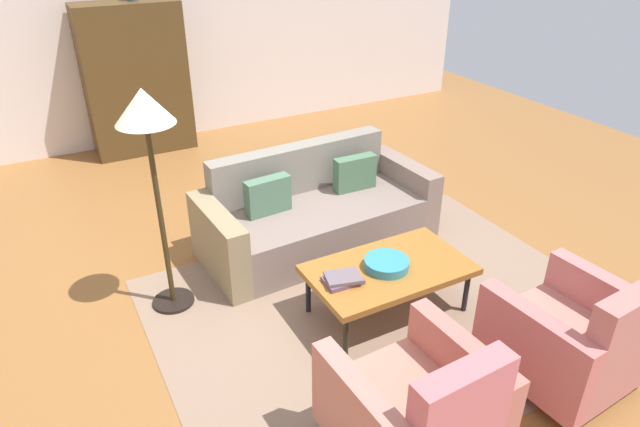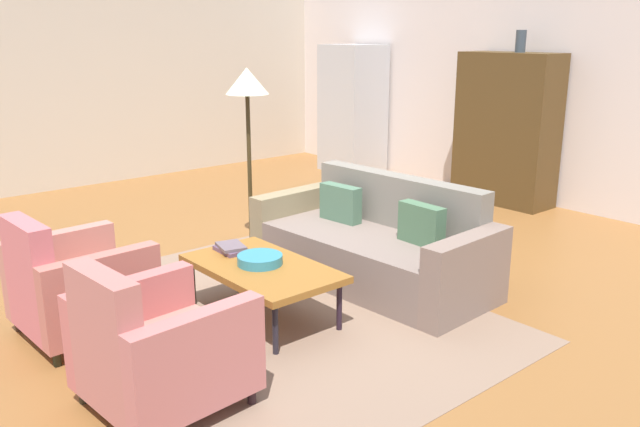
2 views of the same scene
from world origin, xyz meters
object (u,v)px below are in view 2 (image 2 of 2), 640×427
(couch, at_px, (377,247))
(armchair_right, at_px, (154,352))
(fruit_bowl, at_px, (260,260))
(vase_tall, at_px, (521,41))
(cabinet, at_px, (507,129))
(floor_lamp, at_px, (247,98))
(armchair_left, at_px, (72,289))
(book_stack, at_px, (231,248))
(coffee_table, at_px, (262,270))
(refrigerator, at_px, (353,109))

(couch, height_order, armchair_right, armchair_right)
(fruit_bowl, bearing_deg, couch, 89.04)
(armchair_right, bearing_deg, vase_tall, 100.04)
(couch, height_order, cabinet, cabinet)
(cabinet, xyz_separation_m, floor_lamp, (-0.57, -3.36, 0.54))
(armchair_left, height_order, book_stack, armchair_left)
(couch, distance_m, book_stack, 1.26)
(cabinet, bearing_deg, book_stack, -83.94)
(book_stack, distance_m, floor_lamp, 1.68)
(couch, bearing_deg, vase_tall, -79.24)
(book_stack, xyz_separation_m, vase_tall, (-0.35, 4.24, 1.49))
(armchair_right, bearing_deg, armchair_left, 175.97)
(fruit_bowl, height_order, floor_lamp, floor_lamp)
(coffee_table, relative_size, refrigerator, 0.65)
(cabinet, bearing_deg, fruit_bowl, -78.99)
(coffee_table, height_order, book_stack, book_stack)
(coffee_table, xyz_separation_m, armchair_right, (0.60, -1.17, -0.03))
(armchair_left, relative_size, armchair_right, 1.00)
(coffee_table, height_order, cabinet, cabinet)
(book_stack, xyz_separation_m, refrigerator, (-3.05, 4.14, 0.49))
(armchair_left, xyz_separation_m, floor_lamp, (-0.82, 2.04, 1.10))
(armchair_left, bearing_deg, couch, 73.46)
(fruit_bowl, distance_m, refrigerator, 5.38)
(book_stack, relative_size, vase_tall, 1.12)
(armchair_right, bearing_deg, couch, 100.48)
(book_stack, bearing_deg, cabinet, 96.06)
(vase_tall, bearing_deg, refrigerator, -177.88)
(book_stack, bearing_deg, couch, 71.72)
(cabinet, bearing_deg, armchair_right, -74.94)
(couch, height_order, book_stack, couch)
(vase_tall, bearing_deg, fruit_bowl, -80.29)
(coffee_table, height_order, armchair_left, armchair_left)
(fruit_bowl, bearing_deg, cabinet, 101.01)
(couch, distance_m, armchair_left, 2.43)
(coffee_table, distance_m, book_stack, 0.40)
(armchair_right, bearing_deg, floor_lamp, 130.63)
(fruit_bowl, xyz_separation_m, refrigerator, (-3.42, 4.13, 0.48))
(cabinet, bearing_deg, refrigerator, -177.70)
(refrigerator, bearing_deg, fruit_bowl, -50.34)
(armchair_right, relative_size, fruit_bowl, 2.67)
(vase_tall, xyz_separation_m, floor_lamp, (-0.67, -3.35, -0.48))
(refrigerator, xyz_separation_m, floor_lamp, (2.03, -3.25, 0.52))
(couch, xyz_separation_m, refrigerator, (-3.44, 2.94, 0.64))
(couch, relative_size, cabinet, 1.19)
(coffee_table, xyz_separation_m, fruit_bowl, (-0.02, -0.00, 0.07))
(cabinet, xyz_separation_m, refrigerator, (-2.60, -0.10, 0.03))
(couch, distance_m, floor_lamp, 1.85)
(floor_lamp, bearing_deg, vase_tall, 78.72)
(book_stack, bearing_deg, armchair_left, -99.73)
(coffee_table, bearing_deg, book_stack, -179.05)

